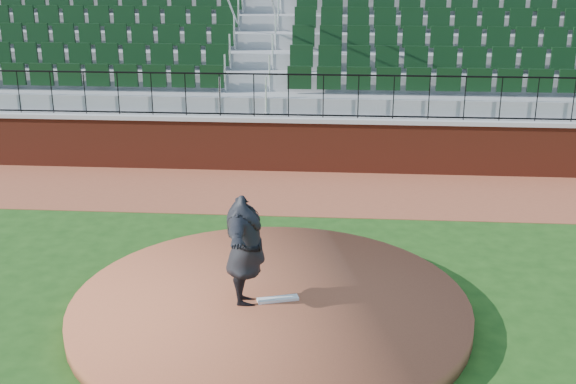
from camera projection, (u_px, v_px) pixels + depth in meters
The scene contains 10 objects.
ground at pixel (280, 307), 10.60m from camera, with size 90.00×90.00×0.00m, color #1C4513.
warning_track at pixel (301, 191), 15.70m from camera, with size 34.00×3.20×0.01m, color brown.
field_wall at pixel (305, 146), 17.02m from camera, with size 34.00×0.35×1.20m, color maroon.
wall_cap at pixel (306, 119), 16.81m from camera, with size 34.00×0.45×0.10m, color #B7B7B7.
wall_railing at pixel (306, 96), 16.63m from camera, with size 34.00×0.05×1.00m, color black, non-canonical shape.
seating_stands at pixel (311, 58), 19.05m from camera, with size 34.00×5.10×4.60m, color gray, non-canonical shape.
concourse_wall at pixel (316, 29), 21.55m from camera, with size 34.00×0.50×5.50m, color maroon.
pitchers_mound at pixel (270, 307), 10.34m from camera, with size 5.73×5.73×0.25m, color brown.
pitching_rubber at pixel (278, 299), 10.27m from camera, with size 0.60×0.15×0.04m, color white.
pitcher at pixel (245, 250), 9.94m from camera, with size 2.00×0.54×1.62m, color black.
Camera 1 is at (0.83, -9.46, 5.02)m, focal length 44.69 mm.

